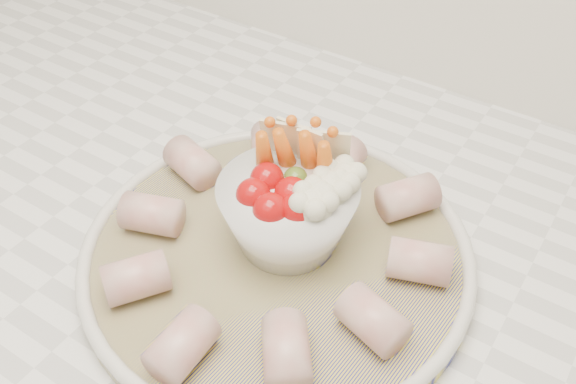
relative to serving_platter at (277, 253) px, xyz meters
The scene contains 3 objects.
serving_platter is the anchor object (origin of this frame).
veggie_bowl 0.05m from the serving_platter, 78.15° to the left, with size 0.12×0.12×0.10m.
cured_meat_rolls 0.02m from the serving_platter, 151.58° to the left, with size 0.29×0.29×0.03m.
Camera 1 is at (0.36, 1.11, 1.34)m, focal length 40.00 mm.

